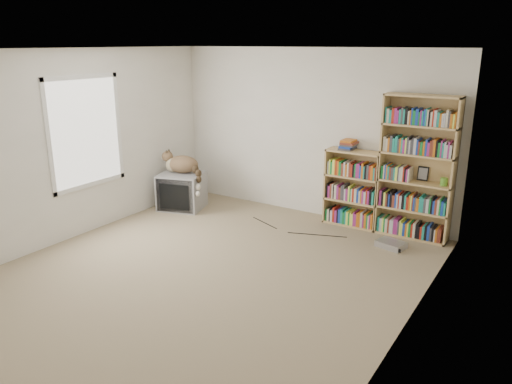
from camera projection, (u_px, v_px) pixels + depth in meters
The scene contains 16 objects.
floor at pixel (212, 271), 5.83m from camera, with size 4.50×5.00×0.01m, color gray.
wall_back at pixel (310, 133), 7.49m from camera, with size 4.50×0.02×2.50m, color white.
wall_left at pixel (74, 146), 6.62m from camera, with size 0.02×5.00×2.50m, color white.
wall_right at pixel (415, 201), 4.32m from camera, with size 0.02×5.00×2.50m, color white.
ceiling at pixel (205, 49), 5.11m from camera, with size 4.50×5.00×0.02m, color white.
window at pixel (86, 132), 6.73m from camera, with size 0.02×1.22×1.52m, color white.
crt_tv at pixel (182, 191), 7.97m from camera, with size 0.80×0.76×0.57m.
cat at pixel (185, 167), 7.87m from camera, with size 0.84×0.52×0.60m.
bookcase_tall at pixel (417, 172), 6.63m from camera, with size 0.96×0.30×1.93m.
bookcase_short at pixel (353, 191), 7.19m from camera, with size 0.80×0.30×1.10m.
book_stack at pixel (348, 145), 7.06m from camera, with size 0.20×0.26×0.14m, color #AC2517.
green_mug at pixel (444, 181), 6.45m from camera, with size 0.09×0.09×0.10m, color #569B2C.
framed_print at pixel (423, 173), 6.67m from camera, with size 0.14×0.01×0.19m, color black.
dvd_player at pixel (391, 244), 6.50m from camera, with size 0.35×0.25×0.08m, color #B0B0B5.
wall_outlet at pixel (175, 180), 8.46m from camera, with size 0.01×0.08×0.13m, color silver.
floor_cables at pixel (295, 232), 7.03m from camera, with size 1.20×0.70×0.01m, color black, non-canonical shape.
Camera 1 is at (3.28, -4.21, 2.57)m, focal length 35.00 mm.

